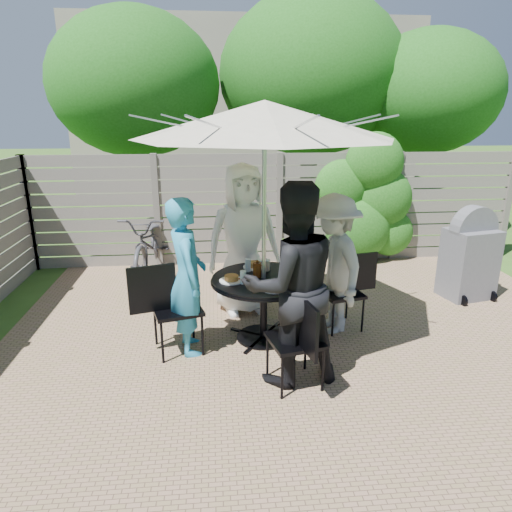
{
  "coord_description": "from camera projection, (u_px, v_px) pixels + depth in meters",
  "views": [
    {
      "loc": [
        -1.08,
        -4.38,
        2.46
      ],
      "look_at": [
        -0.62,
        0.45,
        0.93
      ],
      "focal_mm": 32.0,
      "sensor_mm": 36.0,
      "label": 1
    }
  ],
  "objects": [
    {
      "name": "backyard_envelope",
      "position": [
        249.0,
        107.0,
        13.99
      ],
      "size": [
        60.0,
        60.0,
        5.0
      ],
      "color": "#335219",
      "rests_on": "ground"
    },
    {
      "name": "patio_table",
      "position": [
        264.0,
        297.0,
        5.02
      ],
      "size": [
        1.33,
        1.33,
        0.74
      ],
      "rotation": [
        0.0,
        0.0,
        0.2
      ],
      "color": "black",
      "rests_on": "ground"
    },
    {
      "name": "umbrella",
      "position": [
        265.0,
        120.0,
        4.46
      ],
      "size": [
        3.13,
        3.13,
        2.58
      ],
      "rotation": [
        0.0,
        0.0,
        0.2
      ],
      "color": "silver",
      "rests_on": "ground"
    },
    {
      "name": "chair_back",
      "position": [
        241.0,
        288.0,
        5.98
      ],
      "size": [
        0.51,
        0.67,
        0.88
      ],
      "rotation": [
        0.0,
        0.0,
        4.94
      ],
      "color": "black",
      "rests_on": "ground"
    },
    {
      "name": "person_back",
      "position": [
        243.0,
        240.0,
        5.65
      ],
      "size": [
        1.03,
        0.78,
        1.9
      ],
      "primitive_type": "imported",
      "rotation": [
        0.0,
        0.0,
        6.48
      ],
      "color": "white",
      "rests_on": "ground"
    },
    {
      "name": "chair_left",
      "position": [
        177.0,
        326.0,
        4.82
      ],
      "size": [
        0.77,
        0.6,
        1.0
      ],
      "rotation": [
        0.0,
        0.0,
        6.56
      ],
      "color": "black",
      "rests_on": "ground"
    },
    {
      "name": "person_left",
      "position": [
        187.0,
        277.0,
        4.7
      ],
      "size": [
        0.51,
        0.68,
        1.67
      ],
      "primitive_type": "imported",
      "rotation": [
        0.0,
        0.0,
        8.05
      ],
      "color": "teal",
      "rests_on": "ground"
    },
    {
      "name": "chair_front",
      "position": [
        295.0,
        359.0,
        4.21
      ],
      "size": [
        0.54,
        0.72,
        0.95
      ],
      "rotation": [
        0.0,
        0.0,
        1.79
      ],
      "color": "black",
      "rests_on": "ground"
    },
    {
      "name": "person_front",
      "position": [
        292.0,
        286.0,
        4.13
      ],
      "size": [
        1.06,
        0.89,
        1.91
      ],
      "primitive_type": "imported",
      "rotation": [
        0.0,
        0.0,
        3.34
      ],
      "color": "black",
      "rests_on": "ground"
    },
    {
      "name": "chair_right",
      "position": [
        342.0,
        307.0,
        5.36
      ],
      "size": [
        0.69,
        0.52,
        0.91
      ],
      "rotation": [
        0.0,
        0.0,
        3.35
      ],
      "color": "black",
      "rests_on": "ground"
    },
    {
      "name": "person_right",
      "position": [
        333.0,
        265.0,
        5.16
      ],
      "size": [
        0.8,
        1.14,
        1.62
      ],
      "primitive_type": "imported",
      "rotation": [
        0.0,
        0.0,
        4.91
      ],
      "color": "#A5A5A0",
      "rests_on": "ground"
    },
    {
      "name": "plate_back",
      "position": [
        254.0,
        265.0,
        5.28
      ],
      "size": [
        0.26,
        0.26,
        0.06
      ],
      "color": "white",
      "rests_on": "patio_table"
    },
    {
      "name": "plate_left",
      "position": [
        232.0,
        279.0,
        4.85
      ],
      "size": [
        0.26,
        0.26,
        0.06
      ],
      "color": "white",
      "rests_on": "patio_table"
    },
    {
      "name": "plate_front",
      "position": [
        274.0,
        287.0,
        4.62
      ],
      "size": [
        0.26,
        0.26,
        0.06
      ],
      "color": "white",
      "rests_on": "patio_table"
    },
    {
      "name": "plate_right",
      "position": [
        295.0,
        272.0,
        5.05
      ],
      "size": [
        0.26,
        0.26,
        0.06
      ],
      "color": "white",
      "rests_on": "patio_table"
    },
    {
      "name": "glass_back",
      "position": [
        248.0,
        265.0,
        5.14
      ],
      "size": [
        0.07,
        0.07,
        0.14
      ],
      "primitive_type": "cylinder",
      "color": "silver",
      "rests_on": "patio_table"
    },
    {
      "name": "glass_left",
      "position": [
        243.0,
        277.0,
        4.77
      ],
      "size": [
        0.07,
        0.07,
        0.14
      ],
      "primitive_type": "cylinder",
      "color": "silver",
      "rests_on": "patio_table"
    },
    {
      "name": "glass_right",
      "position": [
        283.0,
        266.0,
        5.1
      ],
      "size": [
        0.07,
        0.07,
        0.14
      ],
      "primitive_type": "cylinder",
      "color": "silver",
      "rests_on": "patio_table"
    },
    {
      "name": "syrup_jug",
      "position": [
        257.0,
        270.0,
        4.96
      ],
      "size": [
        0.09,
        0.09,
        0.16
      ],
      "primitive_type": "cylinder",
      "color": "#59280C",
      "rests_on": "patio_table"
    },
    {
      "name": "coffee_cup",
      "position": [
        266.0,
        265.0,
        5.17
      ],
      "size": [
        0.08,
        0.08,
        0.12
      ],
      "primitive_type": "cylinder",
      "color": "#C6B293",
      "rests_on": "patio_table"
    },
    {
      "name": "bicycle",
      "position": [
        151.0,
        244.0,
        7.13
      ],
      "size": [
        0.85,
        1.96,
        1.0
      ],
      "primitive_type": "imported",
      "rotation": [
        0.0,
        0.0,
        -0.1
      ],
      "color": "#333338",
      "rests_on": "ground"
    },
    {
      "name": "bbq_grill",
      "position": [
        470.0,
        257.0,
        6.17
      ],
      "size": [
        0.72,
        0.61,
        1.29
      ],
      "rotation": [
        0.0,
        0.0,
        0.22
      ],
      "color": "#5B5B60",
      "rests_on": "ground"
    }
  ]
}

